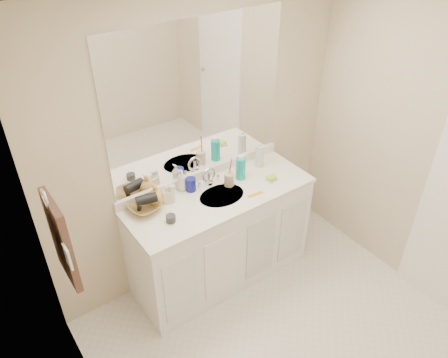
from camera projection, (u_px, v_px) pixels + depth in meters
The scene contains 28 objects.
floor at pixel (301, 358), 3.20m from camera, with size 2.60×2.60×0.00m, color white.
ceiling at pixel (358, 23), 1.84m from camera, with size 2.60×2.60×0.02m, color white.
wall_back at pixel (200, 144), 3.39m from camera, with size 2.60×0.02×2.40m, color beige.
wall_left at pixel (111, 353), 1.90m from camera, with size 0.02×2.60×2.40m, color beige.
vanity_cabinet at pixel (221, 238), 3.65m from camera, with size 1.50×0.55×0.85m, color white.
countertop at pixel (220, 196), 3.40m from camera, with size 1.52×0.57×0.03m, color white.
backsplash at pixel (202, 174), 3.54m from camera, with size 1.52×0.03×0.08m, color white.
sink_basin at pixel (222, 196), 3.38m from camera, with size 0.37×0.37×0.02m, color beige.
faucet at pixel (209, 179), 3.46m from camera, with size 0.02×0.02×0.11m, color silver.
mirror at pixel (199, 101), 3.18m from camera, with size 1.48×0.01×1.20m, color white.
blue_mug at pixel (191, 184), 3.40m from camera, with size 0.08×0.08×0.11m, color navy.
tan_cup at pixel (229, 179), 3.46m from camera, with size 0.08×0.08×0.11m, color tan.
toothbrush at pixel (230, 169), 3.41m from camera, with size 0.01×0.01×0.21m, color #EA3D88.
mouthwash_bottle at pixel (241, 168), 3.51m from camera, with size 0.08×0.08×0.19m, color #0EAAA4.
clear_pump_bottle at pixel (260, 156), 3.67m from camera, with size 0.07×0.07×0.19m, color silver.
soap_dish at pixel (271, 179), 3.54m from camera, with size 0.09×0.07×0.01m, color silver.
green_soap at pixel (271, 178), 3.53m from camera, with size 0.08×0.05×0.03m, color #AFE638.
orange_comb at pixel (255, 194), 3.38m from camera, with size 0.13×0.03×0.01m, color orange.
dark_jar at pixel (171, 218), 3.11m from camera, with size 0.07×0.07×0.05m, color #2F2E34.
extra_white_bottle at pixel (172, 194), 3.27m from camera, with size 0.04×0.04×0.14m, color silver.
soap_bottle_white at pixel (182, 180), 3.38m from camera, with size 0.07×0.07×0.18m, color silver.
soap_bottle_cream at pixel (167, 193), 3.27m from camera, with size 0.07×0.07×0.15m, color beige.
soap_bottle_yellow at pixel (156, 194), 3.25m from camera, with size 0.13×0.13×0.16m, color #DCAA55.
wicker_basket at pixel (145, 207), 3.21m from camera, with size 0.24×0.24×0.06m, color olive.
hair_dryer at pixel (147, 199), 3.18m from camera, with size 0.08×0.08×0.15m, color black.
towel_ring at pixel (45, 199), 2.23m from camera, with size 0.11×0.11×0.01m, color silver.
hand_towel at pixel (61, 241), 2.41m from camera, with size 0.04×0.32×0.55m, color #34221C.
switch_plate at pixel (68, 257), 2.24m from camera, with size 0.01×0.09×0.13m, color white.
Camera 1 is at (-1.55, -1.21, 2.90)m, focal length 35.00 mm.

